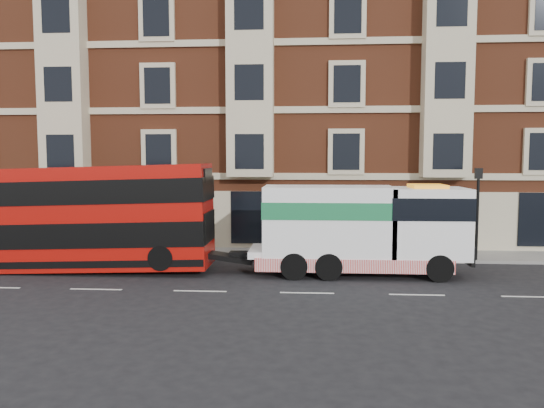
{
  "coord_description": "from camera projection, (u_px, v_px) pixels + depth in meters",
  "views": [
    {
      "loc": [
        4.01,
        -19.25,
        4.99
      ],
      "look_at": [
        2.43,
        4.0,
        2.95
      ],
      "focal_mm": 35.0,
      "sensor_mm": 36.0,
      "label": 1
    }
  ],
  "objects": [
    {
      "name": "ground",
      "position": [
        200.0,
        291.0,
        19.83
      ],
      "size": [
        120.0,
        120.0,
        0.0
      ],
      "primitive_type": "plane",
      "color": "black",
      "rests_on": "ground"
    },
    {
      "name": "sidewalk",
      "position": [
        230.0,
        253.0,
        27.28
      ],
      "size": [
        90.0,
        3.0,
        0.15
      ],
      "primitive_type": "cube",
      "color": "slate",
      "rests_on": "ground"
    },
    {
      "name": "victorian_terrace",
      "position": [
        254.0,
        78.0,
        33.83
      ],
      "size": [
        45.0,
        12.0,
        20.4
      ],
      "color": "brown",
      "rests_on": "ground"
    },
    {
      "name": "lamp_post_west",
      "position": [
        105.0,
        205.0,
        26.17
      ],
      "size": [
        0.35,
        0.15,
        4.35
      ],
      "color": "black",
      "rests_on": "sidewalk"
    },
    {
      "name": "lamp_post_east",
      "position": [
        478.0,
        207.0,
        24.95
      ],
      "size": [
        0.35,
        0.15,
        4.35
      ],
      "color": "black",
      "rests_on": "sidewalk"
    },
    {
      "name": "double_decker_bus",
      "position": [
        82.0,
        216.0,
        23.29
      ],
      "size": [
        11.33,
        2.6,
        4.59
      ],
      "color": "#A90F09",
      "rests_on": "ground"
    },
    {
      "name": "tow_truck",
      "position": [
        358.0,
        228.0,
        22.51
      ],
      "size": [
        9.07,
        2.68,
        3.78
      ],
      "color": "white",
      "rests_on": "ground"
    },
    {
      "name": "pedestrian",
      "position": [
        54.0,
        237.0,
        27.11
      ],
      "size": [
        0.59,
        0.39,
        1.62
      ],
      "primitive_type": "imported",
      "rotation": [
        0.0,
        0.0,
        -0.0
      ],
      "color": "#1E1B36",
      "rests_on": "sidewalk"
    }
  ]
}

